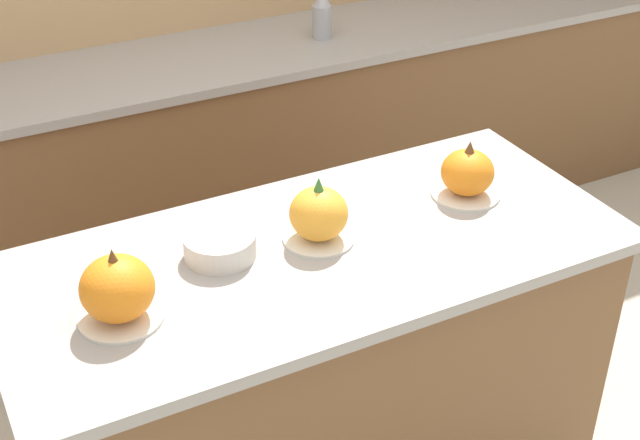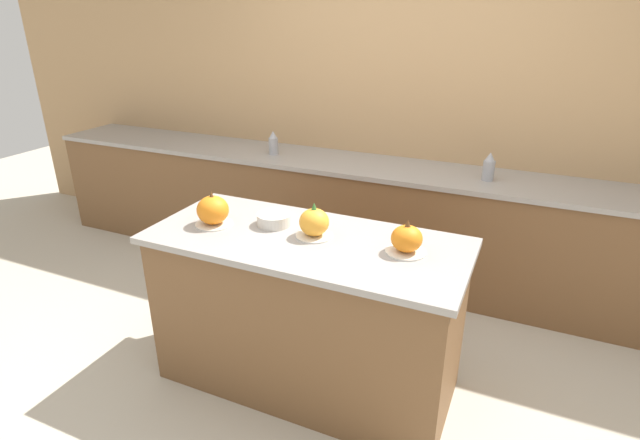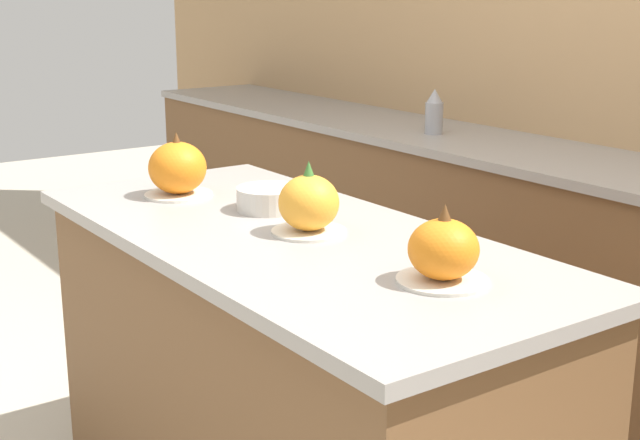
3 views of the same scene
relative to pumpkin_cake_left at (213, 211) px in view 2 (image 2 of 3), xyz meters
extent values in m
plane|color=#BCB29E|center=(0.53, 0.05, -0.98)|extent=(12.00, 12.00, 0.00)
cube|color=tan|center=(0.53, 1.75, 0.27)|extent=(8.00, 0.06, 2.50)
cube|color=brown|center=(0.53, 0.05, -0.55)|extent=(1.59, 0.67, 0.87)
cube|color=gray|center=(0.53, 0.05, -0.10)|extent=(1.65, 0.73, 0.03)
cube|color=brown|center=(0.53, 1.42, -0.55)|extent=(6.00, 0.56, 0.87)
cube|color=gray|center=(0.53, 1.42, -0.10)|extent=(6.00, 0.60, 0.03)
cylinder|color=silver|center=(0.00, 0.00, -0.08)|extent=(0.20, 0.20, 0.01)
ellipsoid|color=orange|center=(0.00, 0.00, 0.00)|extent=(0.17, 0.17, 0.15)
cone|color=brown|center=(0.00, 0.00, 0.09)|extent=(0.03, 0.03, 0.03)
cylinder|color=silver|center=(0.56, 0.09, -0.08)|extent=(0.19, 0.19, 0.01)
ellipsoid|color=orange|center=(0.56, 0.09, 0.00)|extent=(0.15, 0.15, 0.14)
cone|color=#38702D|center=(0.56, 0.09, 0.09)|extent=(0.03, 0.03, 0.04)
cylinder|color=silver|center=(1.03, 0.10, -0.08)|extent=(0.20, 0.20, 0.01)
ellipsoid|color=orange|center=(1.03, 0.10, -0.01)|extent=(0.15, 0.15, 0.13)
cone|color=brown|center=(1.03, 0.10, 0.07)|extent=(0.03, 0.03, 0.04)
cylinder|color=#99999E|center=(1.25, 1.39, -0.01)|extent=(0.08, 0.08, 0.13)
cone|color=#99999E|center=(1.25, 1.39, 0.08)|extent=(0.07, 0.07, 0.06)
cylinder|color=#99999E|center=(-0.40, 1.37, -0.01)|extent=(0.08, 0.08, 0.13)
cone|color=#99999E|center=(-0.40, 1.37, 0.08)|extent=(0.07, 0.07, 0.06)
cylinder|color=beige|center=(0.30, 0.13, -0.05)|extent=(0.18, 0.18, 0.06)
camera|label=1|loc=(-0.34, -1.65, 1.20)|focal=50.00mm
camera|label=2|loc=(1.54, -2.02, 0.99)|focal=28.00mm
camera|label=3|loc=(2.34, -1.14, 0.53)|focal=50.00mm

